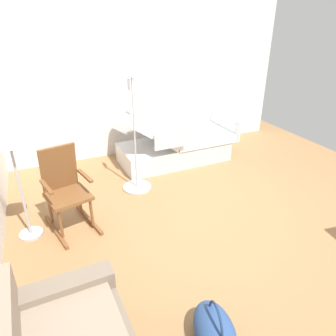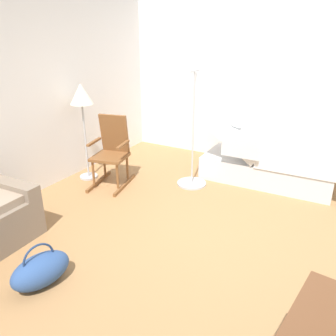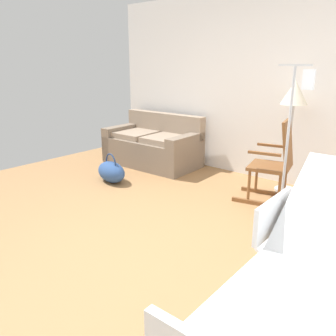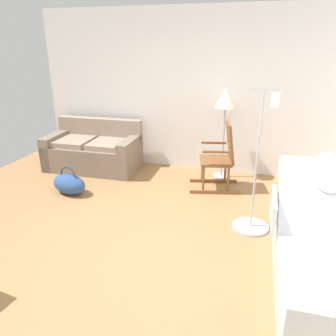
{
  "view_description": "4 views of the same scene",
  "coord_description": "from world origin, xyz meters",
  "px_view_note": "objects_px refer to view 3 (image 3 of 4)",
  "views": [
    {
      "loc": [
        -2.82,
        2.0,
        2.4
      ],
      "look_at": [
        0.23,
        0.66,
        0.76
      ],
      "focal_mm": 33.04,
      "sensor_mm": 36.0,
      "label": 1
    },
    {
      "loc": [
        -3.12,
        -1.27,
        2.2
      ],
      "look_at": [
        -0.12,
        0.44,
        0.8
      ],
      "focal_mm": 36.57,
      "sensor_mm": 36.0,
      "label": 2
    },
    {
      "loc": [
        2.33,
        -2.14,
        1.71
      ],
      "look_at": [
        0.03,
        0.54,
        0.62
      ],
      "focal_mm": 37.13,
      "sensor_mm": 36.0,
      "label": 3
    },
    {
      "loc": [
        1.22,
        -2.88,
        2.13
      ],
      "look_at": [
        0.2,
        0.55,
        0.76
      ],
      "focal_mm": 35.0,
      "sensor_mm": 36.0,
      "label": 4
    }
  ],
  "objects_px": {
    "couch": "(153,147)",
    "floor_lamp": "(294,101)",
    "duffel_bag": "(111,172)",
    "rocking_chair": "(275,163)",
    "hospital_bed": "(326,304)",
    "iv_pole": "(280,225)"
  },
  "relations": [
    {
      "from": "hospital_bed",
      "to": "duffel_bag",
      "type": "bearing_deg",
      "value": 160.49
    },
    {
      "from": "hospital_bed",
      "to": "iv_pole",
      "type": "bearing_deg",
      "value": 126.3
    },
    {
      "from": "rocking_chair",
      "to": "duffel_bag",
      "type": "distance_m",
      "value": 2.32
    },
    {
      "from": "floor_lamp",
      "to": "hospital_bed",
      "type": "bearing_deg",
      "value": -62.88
    },
    {
      "from": "couch",
      "to": "rocking_chair",
      "type": "xyz_separation_m",
      "value": [
        2.3,
        -0.25,
        0.2
      ]
    },
    {
      "from": "couch",
      "to": "duffel_bag",
      "type": "relative_size",
      "value": 2.65
    },
    {
      "from": "couch",
      "to": "iv_pole",
      "type": "height_order",
      "value": "iv_pole"
    },
    {
      "from": "hospital_bed",
      "to": "duffel_bag",
      "type": "relative_size",
      "value": 3.38
    },
    {
      "from": "hospital_bed",
      "to": "floor_lamp",
      "type": "bearing_deg",
      "value": 117.12
    },
    {
      "from": "hospital_bed",
      "to": "iv_pole",
      "type": "distance_m",
      "value": 1.19
    },
    {
      "from": "couch",
      "to": "floor_lamp",
      "type": "xyz_separation_m",
      "value": [
        2.27,
        0.22,
        0.92
      ]
    },
    {
      "from": "duffel_bag",
      "to": "couch",
      "type": "bearing_deg",
      "value": 98.69
    },
    {
      "from": "hospital_bed",
      "to": "duffel_bag",
      "type": "height_order",
      "value": "hospital_bed"
    },
    {
      "from": "rocking_chair",
      "to": "floor_lamp",
      "type": "relative_size",
      "value": 0.71
    },
    {
      "from": "iv_pole",
      "to": "couch",
      "type": "bearing_deg",
      "value": 155.06
    },
    {
      "from": "hospital_bed",
      "to": "rocking_chair",
      "type": "xyz_separation_m",
      "value": [
        -1.26,
        2.04,
        0.19
      ]
    },
    {
      "from": "couch",
      "to": "rocking_chair",
      "type": "distance_m",
      "value": 2.32
    },
    {
      "from": "floor_lamp",
      "to": "iv_pole",
      "type": "xyz_separation_m",
      "value": [
        0.58,
        -1.55,
        -0.98
      ]
    },
    {
      "from": "duffel_bag",
      "to": "iv_pole",
      "type": "height_order",
      "value": "iv_pole"
    },
    {
      "from": "couch",
      "to": "hospital_bed",
      "type": "bearing_deg",
      "value": -32.74
    },
    {
      "from": "rocking_chair",
      "to": "duffel_bag",
      "type": "height_order",
      "value": "rocking_chair"
    },
    {
      "from": "hospital_bed",
      "to": "couch",
      "type": "bearing_deg",
      "value": 147.26
    }
  ]
}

